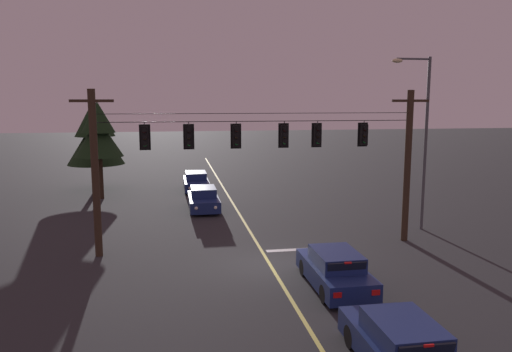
{
  "coord_description": "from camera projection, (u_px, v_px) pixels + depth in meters",
  "views": [
    {
      "loc": [
        -3.9,
        -19.14,
        6.75
      ],
      "look_at": [
        0.0,
        3.51,
        3.2
      ],
      "focal_mm": 34.55,
      "sensor_mm": 36.0,
      "label": 1
    }
  ],
  "objects": [
    {
      "name": "street_lamp_corner",
      "position": [
        421.0,
        129.0,
        25.22
      ],
      "size": [
        2.11,
        0.3,
        8.92
      ],
      "color": "#4C4F54",
      "rests_on": "ground"
    },
    {
      "name": "traffic_light_leftmost",
      "position": [
        145.0,
        137.0,
        21.13
      ],
      "size": [
        0.48,
        0.41,
        1.22
      ],
      "color": "black"
    },
    {
      "name": "car_oncoming_lead",
      "position": [
        203.0,
        199.0,
        30.66
      ],
      "size": [
        1.8,
        4.42,
        1.39
      ],
      "color": "navy",
      "rests_on": "ground"
    },
    {
      "name": "lane_centre_stripe",
      "position": [
        241.0,
        217.0,
        28.62
      ],
      "size": [
        0.14,
        60.0,
        0.01
      ],
      "primitive_type": "cube",
      "color": "#D1C64C",
      "rests_on": "ground"
    },
    {
      "name": "traffic_light_far_right",
      "position": [
        364.0,
        135.0,
        22.79
      ],
      "size": [
        0.48,
        0.41,
        1.22
      ],
      "color": "black"
    },
    {
      "name": "traffic_light_left_inner",
      "position": [
        189.0,
        137.0,
        21.44
      ],
      "size": [
        0.48,
        0.41,
        1.22
      ],
      "color": "black"
    },
    {
      "name": "tree_verge_near",
      "position": [
        98.0,
        132.0,
        33.43
      ],
      "size": [
        3.26,
        3.26,
        6.69
      ],
      "color": "#332316",
      "rests_on": "ground"
    },
    {
      "name": "signal_span_assembly",
      "position": [
        260.0,
        167.0,
        22.2
      ],
      "size": [
        16.1,
        0.32,
        7.23
      ],
      "color": "#38281C",
      "rests_on": "ground"
    },
    {
      "name": "car_waiting_second_near",
      "position": [
        402.0,
        347.0,
        12.28
      ],
      "size": [
        1.8,
        4.33,
        1.39
      ],
      "color": "navy",
      "rests_on": "ground"
    },
    {
      "name": "traffic_light_rightmost",
      "position": [
        318.0,
        135.0,
        22.42
      ],
      "size": [
        0.48,
        0.41,
        1.22
      ],
      "color": "black"
    },
    {
      "name": "traffic_light_centre",
      "position": [
        236.0,
        136.0,
        21.79
      ],
      "size": [
        0.48,
        0.41,
        1.22
      ],
      "color": "black"
    },
    {
      "name": "stop_bar_paint",
      "position": [
        303.0,
        249.0,
        22.51
      ],
      "size": [
        3.4,
        0.36,
        0.01
      ],
      "primitive_type": "cube",
      "color": "silver",
      "rests_on": "ground"
    },
    {
      "name": "ground_plane",
      "position": [
        270.0,
        265.0,
        20.33
      ],
      "size": [
        180.0,
        180.0,
        0.0
      ],
      "primitive_type": "plane",
      "color": "#28282B"
    },
    {
      "name": "car_oncoming_trailing",
      "position": [
        196.0,
        182.0,
        37.18
      ],
      "size": [
        1.8,
        4.42,
        1.39
      ],
      "color": "navy",
      "rests_on": "ground"
    },
    {
      "name": "traffic_light_right_inner",
      "position": [
        284.0,
        136.0,
        22.16
      ],
      "size": [
        0.48,
        0.41,
        1.22
      ],
      "color": "black"
    },
    {
      "name": "car_waiting_near_lane",
      "position": [
        335.0,
        270.0,
        17.84
      ],
      "size": [
        1.8,
        4.33,
        1.39
      ],
      "color": "navy",
      "rests_on": "ground"
    },
    {
      "name": "tree_verge_far",
      "position": [
        95.0,
        135.0,
        37.24
      ],
      "size": [
        4.25,
        4.25,
        6.81
      ],
      "color": "#332316",
      "rests_on": "ground"
    }
  ]
}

